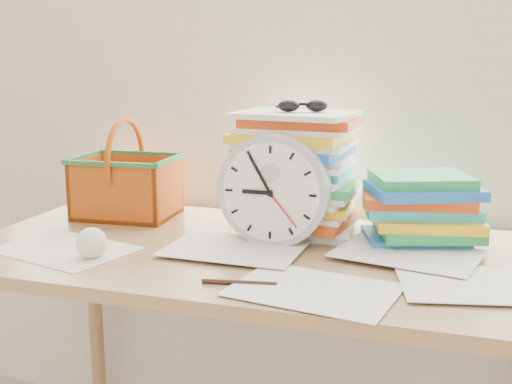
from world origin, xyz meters
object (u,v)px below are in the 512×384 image
(paper_stack, at_px, (297,173))
(clock, at_px, (274,190))
(book_stack, at_px, (420,210))
(basket, at_px, (126,169))
(desk, at_px, (260,279))

(paper_stack, bearing_deg, clock, -98.81)
(clock, xyz_separation_m, book_stack, (0.33, 0.12, -0.05))
(paper_stack, xyz_separation_m, book_stack, (0.31, -0.02, -0.07))
(basket, bearing_deg, book_stack, -5.87)
(book_stack, bearing_deg, clock, -160.34)
(basket, bearing_deg, desk, -26.45)
(clock, relative_size, book_stack, 0.95)
(desk, distance_m, basket, 0.53)
(basket, bearing_deg, paper_stack, -5.02)
(clock, height_order, book_stack, clock)
(clock, distance_m, book_stack, 0.35)
(paper_stack, xyz_separation_m, basket, (-0.49, 0.01, -0.02))
(desk, bearing_deg, clock, 66.34)
(paper_stack, height_order, basket, paper_stack)
(desk, bearing_deg, paper_stack, 77.39)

